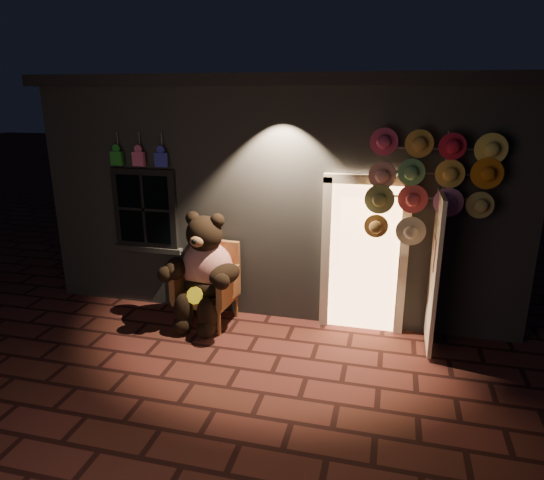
% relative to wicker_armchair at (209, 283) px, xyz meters
% --- Properties ---
extents(ground, '(60.00, 60.00, 0.00)m').
position_rel_wicker_armchair_xyz_m(ground, '(0.81, -1.17, -0.58)').
color(ground, '#592622').
rests_on(ground, ground).
extents(shop_building, '(7.30, 5.95, 3.51)m').
position_rel_wicker_armchair_xyz_m(shop_building, '(0.82, 2.82, 1.15)').
color(shop_building, slate).
rests_on(shop_building, ground).
extents(wicker_armchair, '(0.86, 0.78, 1.16)m').
position_rel_wicker_armchair_xyz_m(wicker_armchair, '(0.00, 0.00, 0.00)').
color(wicker_armchair, olive).
rests_on(wicker_armchair, ground).
extents(teddy_bear, '(1.20, 0.96, 1.65)m').
position_rel_wicker_armchair_xyz_m(teddy_bear, '(-0.01, -0.15, 0.23)').
color(teddy_bear, red).
rests_on(teddy_bear, ground).
extents(hat_rack, '(1.58, 0.22, 2.79)m').
position_rel_wicker_armchair_xyz_m(hat_rack, '(2.87, 0.10, 1.55)').
color(hat_rack, '#59595E').
rests_on(hat_rack, ground).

